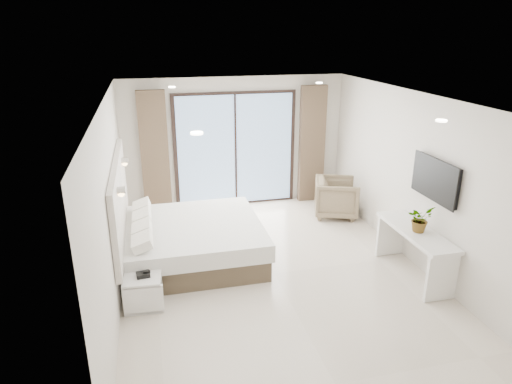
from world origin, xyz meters
TOP-DOWN VIEW (x-y plane):
  - ground at (0.00, 0.00)m, footprint 6.20×6.20m
  - room_shell at (-0.20, 0.82)m, footprint 4.62×6.22m
  - bed at (-1.20, 0.77)m, footprint 2.22×2.12m
  - nightstand at (-1.98, -0.46)m, footprint 0.53×0.44m
  - phone at (-1.96, -0.43)m, footprint 0.19×0.16m
  - console_desk at (2.04, -0.55)m, footprint 0.49×1.56m
  - plant at (2.04, -0.59)m, footprint 0.47×0.50m
  - armchair at (1.85, 1.97)m, footprint 1.00×1.03m

SIDE VIEW (x-z plane):
  - ground at x=0.00m, z-range 0.00..0.00m
  - nightstand at x=-1.98m, z-range 0.00..0.45m
  - bed at x=-1.20m, z-range -0.06..0.70m
  - armchair at x=1.85m, z-range 0.00..0.85m
  - phone at x=-1.96m, z-range 0.46..0.52m
  - console_desk at x=2.04m, z-range 0.18..0.95m
  - plant at x=2.04m, z-range 0.77..1.08m
  - room_shell at x=-0.20m, z-range 0.22..2.94m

